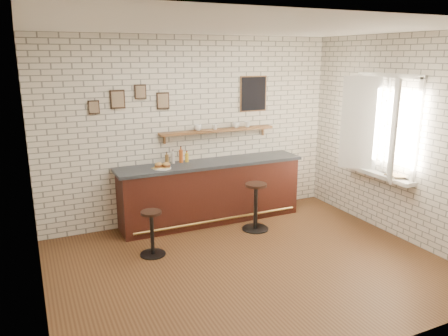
{
  "coord_description": "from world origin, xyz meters",
  "views": [
    {
      "loc": [
        -2.51,
        -4.63,
        2.69
      ],
      "look_at": [
        0.05,
        0.9,
        1.11
      ],
      "focal_mm": 35.0,
      "sensor_mm": 36.0,
      "label": 1
    }
  ],
  "objects_px": {
    "bar_stool_right": "(256,205)",
    "book_lower": "(390,176)",
    "bitters_bottle_white": "(173,158)",
    "ciabatta_sandwich": "(163,165)",
    "bar_counter": "(211,191)",
    "book_upper": "(392,175)",
    "condiment_bottle_yellow": "(187,157)",
    "shelf_cup_b": "(215,127)",
    "shelf_cup_a": "(198,128)",
    "bar_stool_left": "(152,232)",
    "bitters_bottle_brown": "(167,159)",
    "shelf_cup_c": "(236,125)",
    "shelf_cup_d": "(247,124)",
    "bitters_bottle_amber": "(181,156)",
    "sandwich_plate": "(162,168)"
  },
  "relations": [
    {
      "from": "bar_stool_right",
      "to": "book_lower",
      "type": "height_order",
      "value": "book_lower"
    },
    {
      "from": "bitters_bottle_white",
      "to": "ciabatta_sandwich",
      "type": "bearing_deg",
      "value": -135.67
    },
    {
      "from": "bar_counter",
      "to": "book_upper",
      "type": "bearing_deg",
      "value": -38.08
    },
    {
      "from": "condiment_bottle_yellow",
      "to": "shelf_cup_b",
      "type": "xyz_separation_m",
      "value": [
        0.52,
        0.03,
        0.46
      ]
    },
    {
      "from": "shelf_cup_a",
      "to": "bar_stool_left",
      "type": "bearing_deg",
      "value": -143.67
    },
    {
      "from": "book_lower",
      "to": "book_upper",
      "type": "xyz_separation_m",
      "value": [
        0.0,
        -0.04,
        0.02
      ]
    },
    {
      "from": "book_lower",
      "to": "book_upper",
      "type": "relative_size",
      "value": 0.88
    },
    {
      "from": "ciabatta_sandwich",
      "to": "bitters_bottle_brown",
      "type": "height_order",
      "value": "bitters_bottle_brown"
    },
    {
      "from": "ciabatta_sandwich",
      "to": "book_lower",
      "type": "bearing_deg",
      "value": -27.88
    },
    {
      "from": "bar_stool_left",
      "to": "book_upper",
      "type": "relative_size",
      "value": 2.58
    },
    {
      "from": "ciabatta_sandwich",
      "to": "shelf_cup_c",
      "type": "height_order",
      "value": "shelf_cup_c"
    },
    {
      "from": "bar_counter",
      "to": "shelf_cup_b",
      "type": "xyz_separation_m",
      "value": [
        0.16,
        0.2,
        1.04
      ]
    },
    {
      "from": "ciabatta_sandwich",
      "to": "shelf_cup_d",
      "type": "xyz_separation_m",
      "value": [
        1.6,
        0.28,
        0.49
      ]
    },
    {
      "from": "bitters_bottle_white",
      "to": "book_lower",
      "type": "xyz_separation_m",
      "value": [
        2.78,
        -1.85,
        -0.16
      ]
    },
    {
      "from": "shelf_cup_d",
      "to": "book_upper",
      "type": "height_order",
      "value": "shelf_cup_d"
    },
    {
      "from": "condiment_bottle_yellow",
      "to": "book_lower",
      "type": "distance_m",
      "value": 3.15
    },
    {
      "from": "condiment_bottle_yellow",
      "to": "bitters_bottle_brown",
      "type": "bearing_deg",
      "value": 180.0
    },
    {
      "from": "bitters_bottle_white",
      "to": "bitters_bottle_amber",
      "type": "xyz_separation_m",
      "value": [
        0.13,
        0.0,
        0.02
      ]
    },
    {
      "from": "ciabatta_sandwich",
      "to": "condiment_bottle_yellow",
      "type": "height_order",
      "value": "condiment_bottle_yellow"
    },
    {
      "from": "condiment_bottle_yellow",
      "to": "shelf_cup_a",
      "type": "height_order",
      "value": "shelf_cup_a"
    },
    {
      "from": "bar_stool_right",
      "to": "bar_stool_left",
      "type": "bearing_deg",
      "value": -173.23
    },
    {
      "from": "bitters_bottle_brown",
      "to": "bitters_bottle_amber",
      "type": "distance_m",
      "value": 0.24
    },
    {
      "from": "bar_counter",
      "to": "ciabatta_sandwich",
      "type": "bearing_deg",
      "value": -174.65
    },
    {
      "from": "shelf_cup_b",
      "to": "shelf_cup_d",
      "type": "relative_size",
      "value": 0.84
    },
    {
      "from": "bar_stool_left",
      "to": "ciabatta_sandwich",
      "type": "bearing_deg",
      "value": 61.93
    },
    {
      "from": "shelf_cup_b",
      "to": "shelf_cup_d",
      "type": "xyz_separation_m",
      "value": [
        0.6,
        0.0,
        0.01
      ]
    },
    {
      "from": "bitters_bottle_white",
      "to": "shelf_cup_d",
      "type": "relative_size",
      "value": 2.07
    },
    {
      "from": "shelf_cup_c",
      "to": "shelf_cup_d",
      "type": "xyz_separation_m",
      "value": [
        0.21,
        0.0,
        0.0
      ]
    },
    {
      "from": "shelf_cup_b",
      "to": "shelf_cup_c",
      "type": "height_order",
      "value": "shelf_cup_c"
    },
    {
      "from": "ciabatta_sandwich",
      "to": "shelf_cup_c",
      "type": "relative_size",
      "value": 2.12
    },
    {
      "from": "sandwich_plate",
      "to": "shelf_cup_c",
      "type": "bearing_deg",
      "value": 11.25
    },
    {
      "from": "sandwich_plate",
      "to": "bar_stool_left",
      "type": "relative_size",
      "value": 0.44
    },
    {
      "from": "book_lower",
      "to": "shelf_cup_b",
      "type": "bearing_deg",
      "value": 122.74
    },
    {
      "from": "sandwich_plate",
      "to": "condiment_bottle_yellow",
      "type": "height_order",
      "value": "condiment_bottle_yellow"
    },
    {
      "from": "bitters_bottle_amber",
      "to": "bar_stool_left",
      "type": "height_order",
      "value": "bitters_bottle_amber"
    },
    {
      "from": "bitters_bottle_amber",
      "to": "condiment_bottle_yellow",
      "type": "xyz_separation_m",
      "value": [
        0.1,
        -0.0,
        -0.03
      ]
    },
    {
      "from": "condiment_bottle_yellow",
      "to": "book_upper",
      "type": "height_order",
      "value": "condiment_bottle_yellow"
    },
    {
      "from": "condiment_bottle_yellow",
      "to": "book_lower",
      "type": "height_order",
      "value": "condiment_bottle_yellow"
    },
    {
      "from": "shelf_cup_c",
      "to": "bitters_bottle_amber",
      "type": "bearing_deg",
      "value": 99.25
    },
    {
      "from": "condiment_bottle_yellow",
      "to": "shelf_cup_c",
      "type": "bearing_deg",
      "value": 2.13
    },
    {
      "from": "bar_stool_right",
      "to": "book_lower",
      "type": "xyz_separation_m",
      "value": [
        1.71,
        -1.03,
        0.53
      ]
    },
    {
      "from": "bitters_bottle_brown",
      "to": "shelf_cup_b",
      "type": "xyz_separation_m",
      "value": [
        0.85,
        0.03,
        0.45
      ]
    },
    {
      "from": "bitters_bottle_brown",
      "to": "bar_stool_left",
      "type": "xyz_separation_m",
      "value": [
        -0.56,
        -1.02,
        -0.75
      ]
    },
    {
      "from": "bitters_bottle_brown",
      "to": "shelf_cup_d",
      "type": "xyz_separation_m",
      "value": [
        1.45,
        0.03,
        0.46
      ]
    },
    {
      "from": "ciabatta_sandwich",
      "to": "book_lower",
      "type": "relative_size",
      "value": 1.17
    },
    {
      "from": "condiment_bottle_yellow",
      "to": "bar_stool_left",
      "type": "distance_m",
      "value": 1.55
    },
    {
      "from": "bitters_bottle_brown",
      "to": "bitters_bottle_white",
      "type": "relative_size",
      "value": 0.89
    },
    {
      "from": "book_lower",
      "to": "shelf_cup_c",
      "type": "bearing_deg",
      "value": 116.6
    },
    {
      "from": "shelf_cup_c",
      "to": "bar_counter",
      "type": "bearing_deg",
      "value": 117.18
    },
    {
      "from": "bar_counter",
      "to": "condiment_bottle_yellow",
      "type": "height_order",
      "value": "condiment_bottle_yellow"
    }
  ]
}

